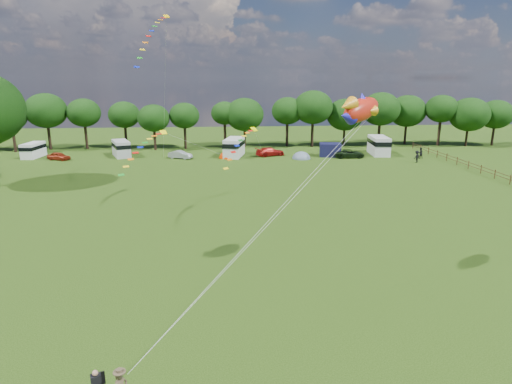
{
  "coord_description": "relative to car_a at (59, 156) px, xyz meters",
  "views": [
    {
      "loc": [
        -2.52,
        -23.41,
        12.42
      ],
      "look_at": [
        0.0,
        8.0,
        4.0
      ],
      "focal_mm": 30.0,
      "sensor_mm": 36.0,
      "label": 1
    }
  ],
  "objects": [
    {
      "name": "streamer_kite_c",
      "position": [
        27.2,
        -32.84,
        6.77
      ],
      "size": [
        3.12,
        4.91,
        2.78
      ],
      "rotation": [
        0.0,
        0.0,
        0.78
      ],
      "color": "#F3FF00",
      "rests_on": "ground"
    },
    {
      "name": "campervan_d",
      "position": [
        51.59,
        1.05,
        0.99
      ],
      "size": [
        3.29,
        6.37,
        3.0
      ],
      "rotation": [
        0.0,
        0.0,
        1.46
      ],
      "color": "silver",
      "rests_on": "ground"
    },
    {
      "name": "ground_plane",
      "position": [
        27.96,
        -44.66,
        -0.62
      ],
      "size": [
        180.0,
        180.0,
        0.0
      ],
      "primitive_type": "plane",
      "color": "black",
      "rests_on": "ground"
    },
    {
      "name": "car_c",
      "position": [
        33.32,
        1.04,
        0.07
      ],
      "size": [
        5.04,
        3.5,
        1.4
      ],
      "primitive_type": "imported",
      "rotation": [
        0.0,
        0.0,
        1.94
      ],
      "color": "#9B110E",
      "rests_on": "ground"
    },
    {
      "name": "streamer_kite_b",
      "position": [
        17.94,
        -25.1,
        5.31
      ],
      "size": [
        4.36,
        4.67,
        3.82
      ],
      "rotation": [
        0.0,
        0.0,
        0.51
      ],
      "color": "#FFEE07",
      "rests_on": "ground"
    },
    {
      "name": "fish_kite",
      "position": [
        33.25,
        -43.91,
        10.05
      ],
      "size": [
        3.47,
        3.1,
        1.98
      ],
      "rotation": [
        0.0,
        -0.21,
        0.69
      ],
      "color": "red",
      "rests_on": "ground"
    },
    {
      "name": "tent_greyblue",
      "position": [
        38.0,
        -1.77,
        -0.6
      ],
      "size": [
        2.96,
        3.24,
        2.2
      ],
      "color": "slate",
      "rests_on": "ground"
    },
    {
      "name": "campervan_a",
      "position": [
        -4.9,
        2.79,
        0.64
      ],
      "size": [
        2.46,
        4.95,
        2.35
      ],
      "rotation": [
        0.0,
        0.0,
        1.48
      ],
      "color": "white",
      "rests_on": "ground"
    },
    {
      "name": "awning_navy",
      "position": [
        43.08,
        -0.02,
        0.44
      ],
      "size": [
        3.86,
        3.36,
        2.12
      ],
      "primitive_type": "cube",
      "rotation": [
        0.0,
        0.0,
        -0.19
      ],
      "color": "#141438",
      "rests_on": "ground"
    },
    {
      "name": "fence",
      "position": [
        59.96,
        -10.16,
        0.08
      ],
      "size": [
        0.12,
        33.12,
        1.2
      ],
      "color": "#472D19",
      "rests_on": "ground"
    },
    {
      "name": "camp_chair",
      "position": [
        20.31,
        -53.24,
        0.19
      ],
      "size": [
        0.69,
        0.71,
        1.37
      ],
      "rotation": [
        0.0,
        0.0,
        0.33
      ],
      "color": "#99999E",
      "rests_on": "ground"
    },
    {
      "name": "campervan_c",
      "position": [
        27.41,
        1.18,
        0.96
      ],
      "size": [
        3.86,
        6.44,
        2.95
      ],
      "rotation": [
        0.0,
        0.0,
        1.34
      ],
      "color": "silver",
      "rests_on": "ground"
    },
    {
      "name": "tent_orange",
      "position": [
        26.25,
        -0.14,
        -0.6
      ],
      "size": [
        2.69,
        2.95,
        2.11
      ],
      "color": "#F83700",
      "rests_on": "ground"
    },
    {
      "name": "car_d",
      "position": [
        45.82,
        -1.6,
        0.05
      ],
      "size": [
        4.97,
        2.36,
        1.34
      ],
      "primitive_type": "imported",
      "rotation": [
        0.0,
        0.0,
        1.54
      ],
      "color": "black",
      "rests_on": "ground"
    },
    {
      "name": "tree_line",
      "position": [
        33.27,
        10.33,
        5.73
      ],
      "size": [
        102.98,
        10.98,
        10.27
      ],
      "color": "black",
      "rests_on": "ground"
    },
    {
      "name": "walker_b",
      "position": [
        54.83,
        -6.34,
        0.29
      ],
      "size": [
        1.29,
        1.08,
        1.82
      ],
      "primitive_type": "imported",
      "rotation": [
        0.0,
        0.0,
        3.69
      ],
      "color": "black",
      "rests_on": "ground"
    },
    {
      "name": "streamer_kite_a",
      "position": [
        18.46,
        -18.94,
        16.55
      ],
      "size": [
        3.4,
        5.56,
        5.78
      ],
      "rotation": [
        0.0,
        0.0,
        0.52
      ],
      "color": "#FFC000",
      "rests_on": "ground"
    },
    {
      "name": "car_a",
      "position": [
        0.0,
        0.0,
        0.0
      ],
      "size": [
        4.02,
        2.79,
        1.25
      ],
      "primitive_type": "imported",
      "rotation": [
        0.0,
        0.0,
        1.18
      ],
      "color": "maroon",
      "rests_on": "ground"
    },
    {
      "name": "walker_a",
      "position": [
        56.88,
        -3.17,
        0.27
      ],
      "size": [
        0.93,
        0.63,
        1.79
      ],
      "primitive_type": "imported",
      "rotation": [
        0.0,
        0.0,
        3.26
      ],
      "color": "black",
      "rests_on": "ground"
    },
    {
      "name": "car_b",
      "position": [
        18.8,
        -0.22,
        -0.0
      ],
      "size": [
        3.76,
        2.58,
        1.24
      ],
      "primitive_type": "imported",
      "rotation": [
        0.0,
        0.0,
        1.17
      ],
      "color": "#9DA0A4",
      "rests_on": "ground"
    },
    {
      "name": "campervan_b",
      "position": [
        9.04,
        2.58,
        0.77
      ],
      "size": [
        4.03,
        5.74,
        2.59
      ],
      "rotation": [
        0.0,
        0.0,
        1.95
      ],
      "color": "#B6B6B8",
      "rests_on": "ground"
    }
  ]
}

